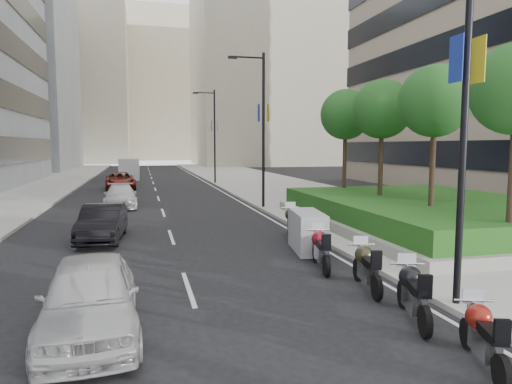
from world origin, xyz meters
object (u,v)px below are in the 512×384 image
object	(u,v)px
car_b	(103,223)
car_d	(120,181)
lamp_post_0	(460,84)
motorcycle_1	(483,336)
lamp_post_1	(261,122)
motorcycle_2	(413,293)
car_c	(121,196)
motorcycle_6	(292,222)
motorcycle_3	(366,267)
motorcycle_5	(307,232)
lamp_post_2	(213,131)
car_a	(90,297)
delivery_van	(129,170)
motorcycle_4	(321,249)

from	to	relation	value
car_b	car_d	xyz separation A→B (m)	(-0.23, 21.83, 0.02)
lamp_post_0	motorcycle_1	world-z (taller)	lamp_post_0
lamp_post_0	lamp_post_1	distance (m)	17.00
motorcycle_2	car_d	size ratio (longest dim) A/B	0.42
motorcycle_2	car_c	size ratio (longest dim) A/B	0.47
lamp_post_0	motorcycle_6	size ratio (longest dim) A/B	3.79
lamp_post_0	motorcycle_1	size ratio (longest dim) A/B	4.59
car_c	car_d	world-z (taller)	car_d
motorcycle_3	motorcycle_6	size ratio (longest dim) A/B	0.93
motorcycle_5	car_c	xyz separation A→B (m)	(-6.89, 13.77, -0.03)
car_d	motorcycle_2	bearing A→B (deg)	-81.05
lamp_post_2	car_c	world-z (taller)	lamp_post_2
car_a	car_b	size ratio (longest dim) A/B	1.06
motorcycle_1	car_a	size ratio (longest dim) A/B	0.43
motorcycle_1	delivery_van	size ratio (longest dim) A/B	0.35
lamp_post_0	motorcycle_6	world-z (taller)	lamp_post_0
lamp_post_2	delivery_van	distance (m)	12.34
motorcycle_2	car_d	distance (m)	32.99
motorcycle_5	car_b	xyz separation A→B (m)	(-7.16, 3.77, -0.00)
car_a	motorcycle_5	bearing A→B (deg)	37.11
motorcycle_3	lamp_post_1	bearing A→B (deg)	6.22
motorcycle_6	motorcycle_5	bearing A→B (deg)	-174.70
lamp_post_1	car_b	distance (m)	11.72
car_c	car_a	bearing A→B (deg)	-91.18
lamp_post_2	motorcycle_3	size ratio (longest dim) A/B	4.07
motorcycle_1	lamp_post_1	bearing A→B (deg)	16.29
motorcycle_2	delivery_van	xyz separation A→B (m)	(-6.82, 43.83, 0.47)
motorcycle_1	delivery_van	xyz separation A→B (m)	(-6.78, 45.94, 0.54)
motorcycle_6	delivery_van	xyz separation A→B (m)	(-7.13, 34.90, 0.44)
motorcycle_4	delivery_van	distance (m)	40.02
motorcycle_3	motorcycle_5	world-z (taller)	motorcycle_5
motorcycle_3	delivery_van	world-z (taller)	delivery_van
motorcycle_2	lamp_post_2	bearing A→B (deg)	15.56
car_d	lamp_post_1	bearing A→B (deg)	-63.91
lamp_post_0	car_c	bearing A→B (deg)	111.91
lamp_post_2	car_d	world-z (taller)	lamp_post_2
motorcycle_2	delivery_van	size ratio (longest dim) A/B	0.40
motorcycle_4	delivery_van	world-z (taller)	delivery_van
lamp_post_2	motorcycle_5	distance (m)	29.14
motorcycle_6	motorcycle_3	bearing A→B (deg)	-171.11
motorcycle_2	motorcycle_4	distance (m)	4.36
motorcycle_2	motorcycle_5	bearing A→B (deg)	16.95
motorcycle_3	car_a	distance (m)	6.77
motorcycle_1	car_a	distance (m)	7.23
motorcycle_2	car_c	distance (m)	21.45
lamp_post_0	car_d	size ratio (longest dim) A/B	1.72
lamp_post_2	car_b	world-z (taller)	lamp_post_2
motorcycle_2	lamp_post_1	bearing A→B (deg)	13.53
lamp_post_1	motorcycle_4	xyz separation A→B (m)	(-1.54, -13.02, -4.46)
motorcycle_5	lamp_post_2	bearing A→B (deg)	5.62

